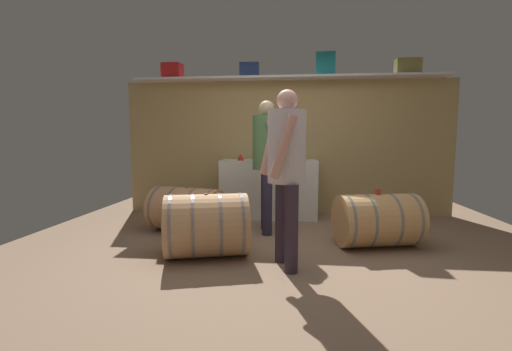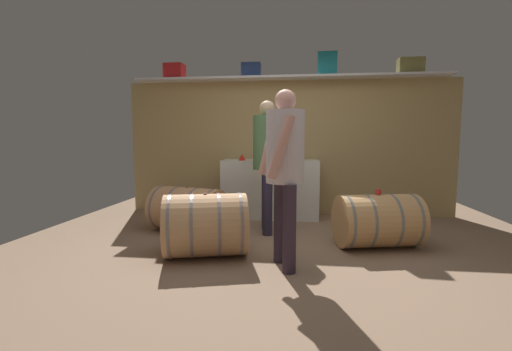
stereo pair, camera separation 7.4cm
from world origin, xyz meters
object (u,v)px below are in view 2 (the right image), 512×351
object	(u,v)px
toolcase_teal	(327,64)
red_funnel	(242,157)
wine_barrel_far	(206,225)
wine_barrel_near	(378,221)
toolcase_navy	(251,71)
toolcase_olive	(410,66)
visitor_tasting	(284,160)
winemaker_pouring	(268,152)
toolcase_red	(175,72)
wine_barrel_flank	(188,209)
wine_bottle_green	(297,151)
work_cabinet	(270,189)
wine_glass	(280,154)
tasting_cup	(378,192)

from	to	relation	value
toolcase_teal	red_funnel	world-z (taller)	toolcase_teal
wine_barrel_far	wine_barrel_near	bearing A→B (deg)	0.90
toolcase_navy	toolcase_olive	distance (m)	2.35
toolcase_navy	visitor_tasting	bearing A→B (deg)	-77.08
toolcase_olive	visitor_tasting	bearing A→B (deg)	-127.89
toolcase_navy	visitor_tasting	distance (m)	2.66
wine_barrel_near	winemaker_pouring	size ratio (longest dim) A/B	0.59
toolcase_red	wine_barrel_flank	world-z (taller)	toolcase_red
wine_barrel_flank	toolcase_red	bearing A→B (deg)	131.74
wine_barrel_far	red_funnel	bearing A→B (deg)	71.37
toolcase_red	winemaker_pouring	bearing A→B (deg)	-31.92
wine_barrel_near	visitor_tasting	bearing A→B (deg)	-156.47
toolcase_teal	wine_barrel_flank	bearing A→B (deg)	-144.74
visitor_tasting	wine_barrel_near	bearing A→B (deg)	-73.48
toolcase_teal	wine_bottle_green	distance (m)	1.38
wine_barrel_flank	winemaker_pouring	xyz separation A→B (m)	(1.03, 0.09, 0.74)
work_cabinet	wine_barrel_far	distance (m)	1.95
toolcase_navy	wine_bottle_green	size ratio (longest dim) A/B	0.98
toolcase_teal	visitor_tasting	bearing A→B (deg)	-100.11
toolcase_red	wine_glass	distance (m)	2.14
red_funnel	toolcase_red	bearing A→B (deg)	163.28
toolcase_olive	wine_glass	bearing A→B (deg)	-172.84
wine_glass	visitor_tasting	size ratio (longest dim) A/B	0.08
toolcase_red	winemaker_pouring	distance (m)	2.26
wine_bottle_green	wine_glass	xyz separation A→B (m)	(-0.25, -0.13, -0.04)
wine_bottle_green	wine_barrel_near	xyz separation A→B (m)	(0.90, -1.42, -0.72)
toolcase_navy	wine_glass	size ratio (longest dim) A/B	2.13
wine_glass	wine_barrel_flank	world-z (taller)	wine_glass
toolcase_olive	tasting_cup	world-z (taller)	toolcase_olive
toolcase_red	toolcase_navy	size ratio (longest dim) A/B	1.00
toolcase_olive	wine_bottle_green	xyz separation A→B (m)	(-1.64, -0.12, -1.24)
wine_bottle_green	wine_barrel_near	distance (m)	1.83
toolcase_red	red_funnel	size ratio (longest dim) A/B	2.67
wine_barrel_near	wine_glass	bearing A→B (deg)	119.33
work_cabinet	wine_glass	bearing A→B (deg)	-26.56
wine_bottle_green	wine_barrel_far	bearing A→B (deg)	-115.29
toolcase_red	toolcase_teal	world-z (taller)	toolcase_teal
work_cabinet	tasting_cup	xyz separation A→B (m)	(1.30, -1.36, 0.18)
red_funnel	visitor_tasting	xyz separation A→B (m)	(0.70, -1.93, 0.08)
red_funnel	wine_barrel_flank	bearing A→B (deg)	-126.43
wine_bottle_green	visitor_tasting	distance (m)	2.16
wine_bottle_green	wine_barrel_far	size ratio (longest dim) A/B	0.31
winemaker_pouring	toolcase_teal	bearing A→B (deg)	134.69
visitor_tasting	winemaker_pouring	bearing A→B (deg)	-7.67
wine_barrel_far	winemaker_pouring	distance (m)	1.34
work_cabinet	wine_barrel_near	bearing A→B (deg)	-46.22
toolcase_olive	toolcase_navy	bearing A→B (deg)	179.63
wine_bottle_green	wine_barrel_flank	xyz separation A→B (m)	(-1.40, -1.02, -0.73)
toolcase_teal	winemaker_pouring	bearing A→B (deg)	-123.99
toolcase_teal	wine_barrel_near	distance (m)	2.58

